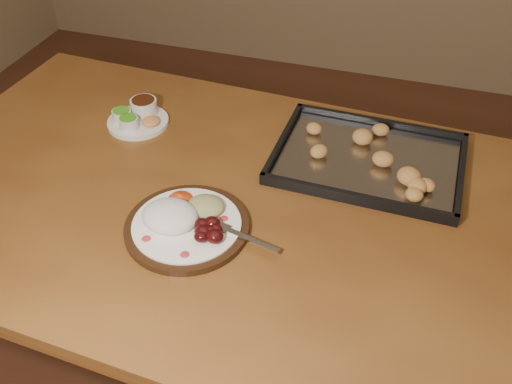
% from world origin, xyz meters
% --- Properties ---
extents(ground, '(4.00, 4.00, 0.00)m').
position_xyz_m(ground, '(0.00, 0.00, 0.00)').
color(ground, '#522B1C').
rests_on(ground, ground).
extents(dining_table, '(1.55, 0.98, 0.75)m').
position_xyz_m(dining_table, '(-0.11, -0.04, 0.65)').
color(dining_table, brown).
rests_on(dining_table, ground).
extents(dinner_plate, '(0.33, 0.25, 0.06)m').
position_xyz_m(dinner_plate, '(-0.16, -0.15, 0.77)').
color(dinner_plate, black).
rests_on(dinner_plate, dining_table).
extents(condiment_saucer, '(0.16, 0.16, 0.05)m').
position_xyz_m(condiment_saucer, '(-0.42, 0.17, 0.77)').
color(condiment_saucer, silver).
rests_on(condiment_saucer, dining_table).
extents(baking_tray, '(0.44, 0.33, 0.04)m').
position_xyz_m(baking_tray, '(0.17, 0.18, 0.76)').
color(baking_tray, black).
rests_on(baking_tray, dining_table).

